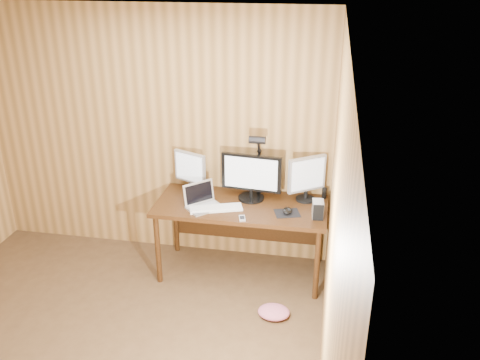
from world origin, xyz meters
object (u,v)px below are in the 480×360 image
(monitor_center, at_px, (251,176))
(laptop, at_px, (202,201))
(monitor_right, at_px, (307,177))
(hard_drive, at_px, (318,209))
(speaker, at_px, (324,193))
(phone, at_px, (242,218))
(desk, at_px, (242,212))
(desk_lamp, at_px, (258,155))
(mouse, at_px, (287,211))
(monitor_left, at_px, (190,171))
(keyboard, at_px, (216,208))

(monitor_center, xyz_separation_m, laptop, (-0.42, -0.24, -0.18))
(monitor_right, bearing_deg, hard_drive, -103.71)
(laptop, distance_m, speaker, 1.17)
(monitor_right, xyz_separation_m, phone, (-0.53, -0.48, -0.23))
(desk, height_order, monitor_center, monitor_center)
(desk, bearing_deg, desk_lamp, 51.28)
(monitor_right, distance_m, phone, 0.75)
(laptop, relative_size, mouse, 3.18)
(monitor_right, bearing_deg, desk_lamp, 142.31)
(monitor_left, height_order, keyboard, monitor_left)
(monitor_right, height_order, keyboard, monitor_right)
(phone, bearing_deg, hard_drive, -1.21)
(keyboard, xyz_separation_m, desk_lamp, (0.33, 0.37, 0.40))
(desk_lamp, bearing_deg, monitor_center, -117.12)
(monitor_center, bearing_deg, monitor_right, 12.64)
(desk, relative_size, speaker, 15.09)
(hard_drive, bearing_deg, monitor_left, 159.10)
(keyboard, relative_size, desk_lamp, 0.75)
(desk, distance_m, monitor_center, 0.37)
(monitor_right, relative_size, hard_drive, 2.82)
(monitor_left, bearing_deg, desk, 8.70)
(monitor_right, relative_size, speaker, 4.12)
(monitor_left, height_order, laptop, monitor_left)
(laptop, bearing_deg, speaker, -25.13)
(monitor_left, xyz_separation_m, keyboard, (0.33, -0.35, -0.20))
(hard_drive, bearing_deg, monitor_right, 105.11)
(monitor_center, bearing_deg, speaker, 16.87)
(monitor_right, distance_m, desk_lamp, 0.50)
(monitor_center, height_order, hard_drive, monitor_center)
(monitor_center, distance_m, keyboard, 0.45)
(phone, distance_m, speaker, 0.89)
(desk, relative_size, monitor_left, 3.98)
(keyboard, bearing_deg, speaker, 4.59)
(hard_drive, bearing_deg, phone, -172.55)
(monitor_right, height_order, hard_drive, monitor_right)
(laptop, height_order, hard_drive, laptop)
(desk, height_order, laptop, laptop)
(monitor_right, bearing_deg, monitor_center, 152.69)
(monitor_left, height_order, mouse, monitor_left)
(laptop, distance_m, phone, 0.44)
(hard_drive, height_order, phone, hard_drive)
(mouse, bearing_deg, monitor_right, 58.45)
(desk_lamp, bearing_deg, phone, -96.04)
(monitor_center, relative_size, phone, 4.98)
(desk, xyz_separation_m, desk_lamp, (0.12, 0.15, 0.53))
(monitor_right, xyz_separation_m, mouse, (-0.15, -0.30, -0.21))
(monitor_left, xyz_separation_m, hard_drive, (1.25, -0.34, -0.14))
(monitor_left, bearing_deg, mouse, 5.29)
(monitor_left, bearing_deg, keyboard, -23.48)
(monitor_center, distance_m, desk_lamp, 0.21)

